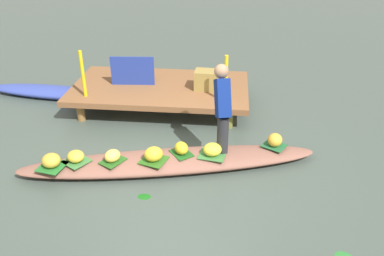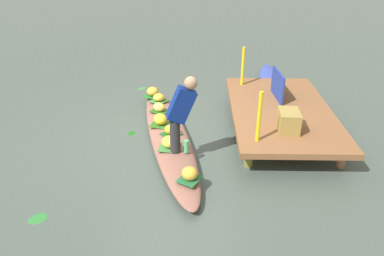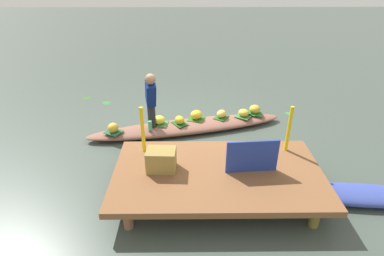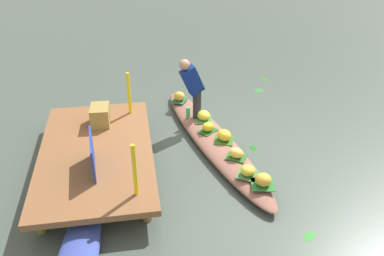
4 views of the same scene
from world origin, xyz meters
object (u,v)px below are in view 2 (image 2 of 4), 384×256
Objects in this scene: vendor_boat at (168,135)px; banana_bunch_3 at (153,91)px; banana_bunch_6 at (171,129)px; produce_crate at (289,121)px; banana_bunch_4 at (190,173)px; moored_boat at (271,83)px; banana_bunch_1 at (159,97)px; vendor_person at (181,111)px; banana_bunch_0 at (169,142)px; market_banner at (278,85)px; banana_bunch_5 at (159,107)px; banana_bunch_2 at (160,119)px; water_bottle at (186,146)px.

vendor_boat is 1.60m from banana_bunch_3.
banana_bunch_6 is 0.53× the size of produce_crate.
banana_bunch_4 reaches higher than banana_bunch_6.
banana_bunch_1 reaches higher than moored_boat.
moored_boat is 2.24× the size of vendor_person.
banana_bunch_0 is at bearing -6.99° from vendor_boat.
banana_bunch_1 is 0.32m from banana_bunch_3.
market_banner is at bearing 102.64° from vendor_boat.
vendor_person is (1.45, 0.50, 0.60)m from banana_bunch_5.
banana_bunch_6 is 1.94m from produce_crate.
produce_crate is (-1.10, 1.56, 0.28)m from banana_bunch_4.
banana_bunch_0 is at bearing 12.35° from banana_bunch_5.
vendor_person is at bearing -169.23° from banana_bunch_4.
vendor_person reaches higher than moored_boat.
market_banner is (-1.69, 1.77, -0.22)m from vendor_person.
vendor_person is 2.46m from market_banner.
banana_bunch_3 is (-1.33, -0.29, -0.00)m from banana_bunch_2.
banana_bunch_5 is at bearing 15.42° from banana_bunch_3.
moored_boat is (-2.63, 2.24, -0.00)m from vendor_boat.
water_bottle is (3.39, -1.90, 0.21)m from moored_boat.
vendor_person reaches higher than water_bottle.
vendor_person reaches higher than banana_bunch_4.
banana_bunch_0 is 1.02× the size of banana_bunch_2.
banana_bunch_1 is at bearing -100.89° from market_banner.
banana_bunch_4 is at bearing 14.78° from banana_bunch_6.
vendor_person is at bearing -79.38° from produce_crate.
banana_bunch_5 is at bearing -161.20° from vendor_person.
vendor_person reaches higher than banana_bunch_0.
banana_bunch_6 reaches higher than vendor_boat.
banana_bunch_2 is (-0.19, -0.15, 0.21)m from vendor_boat.
vendor_person is at bearing 15.82° from banana_bunch_1.
banana_bunch_4 is at bearing 10.77° from vendor_person.
banana_bunch_6 is (-0.44, -0.00, -0.00)m from banana_bunch_0.
produce_crate reaches higher than banana_bunch_1.
vendor_person reaches higher than market_banner.
vendor_boat is at bearing 38.55° from banana_bunch_2.
banana_bunch_2 is at bearing 12.33° from banana_bunch_3.
banana_bunch_2 reaches higher than banana_bunch_5.
water_bottle is (0.95, 0.50, -0.00)m from banana_bunch_2.
banana_bunch_2 is 1.11× the size of banana_bunch_6.
banana_bunch_3 reaches higher than banana_bunch_5.
produce_crate is at bearing 100.62° from vendor_person.
produce_crate is (1.37, -0.07, -0.09)m from market_banner.
market_banner is 1.79× the size of produce_crate.
vendor_person is (0.55, 0.20, 0.60)m from banana_bunch_6.
banana_bunch_3 is 2.40m from water_bottle.
banana_bunch_2 is at bearing -39.15° from moored_boat.
market_banner is (0.54, 2.48, 0.37)m from banana_bunch_3.
banana_bunch_2 is 1.14× the size of banana_bunch_4.
banana_bunch_1 is 1.45m from banana_bunch_6.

